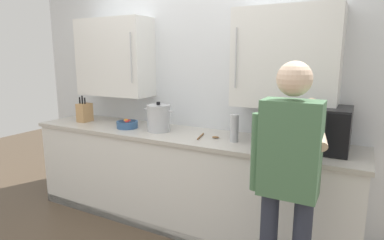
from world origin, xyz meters
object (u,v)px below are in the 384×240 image
Objects in this scene: stock_pot at (159,118)px; knife_block at (85,112)px; microwave_oven at (308,128)px; person_figure at (288,171)px; thermos_flask at (234,128)px; fruit_bowl at (127,124)px; wooden_spoon at (208,137)px.

knife_block is at bearing -179.88° from stock_pot.
stock_pot is 1.10× the size of knife_block.
person_figure is at bearing -89.65° from microwave_oven.
microwave_oven reaches higher than stock_pot.
stock_pot is 1.52m from person_figure.
stock_pot is at bearing 154.41° from person_figure.
thermos_flask is 0.86m from person_figure.
fruit_bowl is at bearing 160.30° from person_figure.
stock_pot is at bearing 178.03° from thermos_flask.
microwave_oven reaches higher than knife_block.
fruit_bowl is (-1.72, -0.09, -0.13)m from microwave_oven.
wooden_spoon is (0.54, -0.01, -0.12)m from stock_pot.
stock_pot is 1.52× the size of wooden_spoon.
person_figure is (0.00, -0.71, -0.13)m from microwave_oven.
thermos_flask is at bearing -172.38° from microwave_oven.
knife_block is at bearing 179.67° from wooden_spoon.
knife_block is at bearing 179.19° from thermos_flask.
wooden_spoon is at bearing -175.76° from microwave_oven.
person_figure is at bearing -25.59° from stock_pot.
stock_pot is 1.51× the size of fruit_bowl.
thermos_flask is 1.14m from fruit_bowl.
wooden_spoon is at bearing 142.27° from person_figure.
fruit_bowl is (-1.14, -0.01, -0.08)m from thermos_flask.
microwave_oven is 2.63× the size of knife_block.
person_figure is at bearing -15.53° from knife_block.
thermos_flask is at bearing -3.70° from wooden_spoon.
wooden_spoon is 0.89m from fruit_bowl.
knife_block is (-0.63, 0.04, 0.06)m from fruit_bowl.
wooden_spoon is (-0.25, 0.02, -0.11)m from thermos_flask.
microwave_oven is 0.48× the size of person_figure.
stock_pot is (-0.78, 0.03, 0.01)m from thermos_flask.
stock_pot is at bearing -177.87° from microwave_oven.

